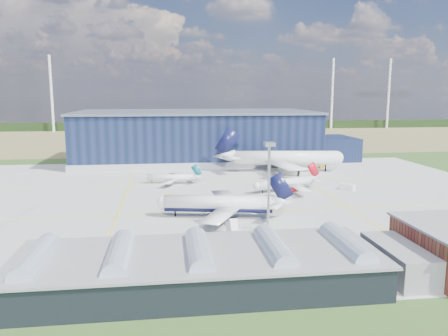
# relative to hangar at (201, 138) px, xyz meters

# --- Properties ---
(ground) EXTENTS (600.00, 600.00, 0.00)m
(ground) POSITION_rel_hangar_xyz_m (-2.81, -94.80, -11.62)
(ground) COLOR #2B4B1C
(ground) RESTS_ON ground
(apron) EXTENTS (220.00, 160.00, 0.08)m
(apron) POSITION_rel_hangar_xyz_m (-2.81, -84.80, -11.59)
(apron) COLOR #9FA09A
(apron) RESTS_ON ground
(farmland) EXTENTS (600.00, 220.00, 0.01)m
(farmland) POSITION_rel_hangar_xyz_m (-2.81, 125.20, -11.62)
(farmland) COLOR olive
(farmland) RESTS_ON ground
(treeline) EXTENTS (600.00, 8.00, 8.00)m
(treeline) POSITION_rel_hangar_xyz_m (-2.81, 205.20, -7.62)
(treeline) COLOR black
(treeline) RESTS_ON ground
(hangar) EXTENTS (145.00, 62.00, 26.10)m
(hangar) POSITION_rel_hangar_xyz_m (0.00, 0.00, 0.00)
(hangar) COLOR black
(hangar) RESTS_ON ground
(glass_concourse) EXTENTS (78.00, 23.00, 8.60)m
(glass_concourse) POSITION_rel_hangar_xyz_m (-9.26, -154.80, -7.93)
(glass_concourse) COLOR black
(glass_concourse) RESTS_ON ground
(light_mast_center) EXTENTS (2.60, 2.60, 23.00)m
(light_mast_center) POSITION_rel_hangar_xyz_m (7.19, -124.80, 3.82)
(light_mast_center) COLOR silver
(light_mast_center) RESTS_ON ground
(airliner_navy) EXTENTS (46.52, 45.85, 12.95)m
(airliner_navy) POSITION_rel_hangar_xyz_m (-3.92, -110.47, -5.14)
(airliner_navy) COLOR silver
(airliner_navy) RESTS_ON ground
(airliner_red) EXTENTS (37.48, 37.10, 9.62)m
(airliner_red) POSITION_rel_hangar_xyz_m (23.85, -79.55, -6.81)
(airliner_red) COLOR silver
(airliner_red) RESTS_ON ground
(airliner_widebody) EXTENTS (66.35, 65.23, 19.38)m
(airliner_widebody) POSITION_rel_hangar_xyz_m (34.67, -40.23, -1.92)
(airliner_widebody) COLOR silver
(airliner_widebody) RESTS_ON ground
(airliner_regional) EXTENTS (27.01, 26.59, 7.67)m
(airliner_regional) POSITION_rel_hangar_xyz_m (-16.98, -60.69, -7.78)
(airliner_regional) COLOR silver
(airliner_regional) RESTS_ON ground
(gse_tug_a) EXTENTS (2.78, 4.22, 1.68)m
(gse_tug_a) POSITION_rel_hangar_xyz_m (-18.43, -87.93, -10.77)
(gse_tug_a) COLOR yellow
(gse_tug_a) RESTS_ON ground
(gse_tug_b) EXTENTS (2.06, 2.90, 1.20)m
(gse_tug_b) POSITION_rel_hangar_xyz_m (-3.85, -103.33, -11.02)
(gse_tug_b) COLOR yellow
(gse_tug_b) RESTS_ON ground
(gse_van_a) EXTENTS (5.65, 2.50, 2.46)m
(gse_van_a) POSITION_rel_hangar_xyz_m (-11.19, -93.74, -10.39)
(gse_van_a) COLOR white
(gse_van_a) RESTS_ON ground
(gse_cart_a) EXTENTS (2.44, 3.18, 1.24)m
(gse_cart_a) POSITION_rel_hangar_xyz_m (29.22, -69.16, -11.00)
(gse_cart_a) COLOR white
(gse_cart_a) RESTS_ON ground
(gse_van_b) EXTENTS (5.22, 5.18, 2.31)m
(gse_van_b) POSITION_rel_hangar_xyz_m (47.11, -81.08, -10.46)
(gse_van_b) COLOR white
(gse_van_b) RESTS_ON ground
(gse_tug_c) EXTENTS (2.14, 3.32, 1.43)m
(gse_tug_c) POSITION_rel_hangar_xyz_m (54.60, -32.80, -10.90)
(gse_tug_c) COLOR yellow
(gse_tug_c) RESTS_ON ground
(gse_van_c) EXTENTS (5.80, 3.21, 2.67)m
(gse_van_c) POSITION_rel_hangar_xyz_m (39.78, -140.80, -10.28)
(gse_van_c) COLOR white
(gse_van_c) RESTS_ON ground
(airstair) EXTENTS (2.49, 4.79, 2.92)m
(airstair) POSITION_rel_hangar_xyz_m (-2.51, -126.83, -10.15)
(airstair) COLOR white
(airstair) RESTS_ON ground
(car_a) EXTENTS (3.66, 1.87, 1.19)m
(car_a) POSITION_rel_hangar_xyz_m (41.78, -127.35, -11.02)
(car_a) COLOR #99999E
(car_a) RESTS_ON ground
(car_b) EXTENTS (4.07, 2.19, 1.27)m
(car_b) POSITION_rel_hangar_xyz_m (5.07, -126.47, -10.98)
(car_b) COLOR #99999E
(car_b) RESTS_ON ground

